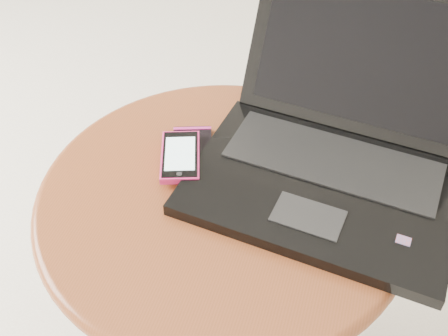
% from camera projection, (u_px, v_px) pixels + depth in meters
% --- Properties ---
extents(table, '(0.58, 0.58, 0.46)m').
position_uv_depth(table, '(223.00, 233.00, 0.92)').
color(table, '#58311B').
rests_on(table, ground).
extents(laptop, '(0.43, 0.43, 0.24)m').
position_uv_depth(laptop, '(335.00, 149.00, 0.86)').
color(laptop, black).
rests_on(laptop, table).
extents(phone_black, '(0.10, 0.14, 0.01)m').
position_uv_depth(phone_black, '(192.00, 153.00, 0.91)').
color(phone_black, black).
rests_on(phone_black, table).
extents(phone_pink, '(0.09, 0.13, 0.01)m').
position_uv_depth(phone_pink, '(180.00, 156.00, 0.88)').
color(phone_pink, '#D92368').
rests_on(phone_pink, phone_black).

